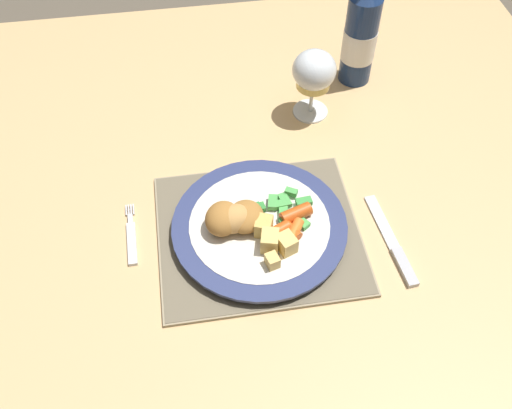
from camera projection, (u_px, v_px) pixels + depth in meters
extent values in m
plane|color=brown|center=(260.00, 351.00, 1.58)|extent=(6.00, 6.00, 0.00)
cube|color=tan|center=(263.00, 178.00, 1.02)|extent=(1.29, 1.08, 0.04)
cube|color=tan|center=(20.00, 162.00, 1.55)|extent=(0.06, 0.06, 0.70)
cube|color=tan|center=(433.00, 116.00, 1.66)|extent=(0.06, 0.06, 0.70)
cube|color=gray|center=(259.00, 233.00, 0.92)|extent=(0.32, 0.28, 0.01)
cube|color=#6B604A|center=(259.00, 232.00, 0.91)|extent=(0.32, 0.28, 0.00)
cylinder|color=silver|center=(259.00, 229.00, 0.91)|extent=(0.23, 0.23, 0.01)
cylinder|color=navy|center=(259.00, 225.00, 0.90)|extent=(0.28, 0.28, 0.01)
cylinder|color=silver|center=(259.00, 224.00, 0.90)|extent=(0.22, 0.22, 0.00)
ellipsoid|color=tan|center=(233.00, 219.00, 0.88)|extent=(0.07, 0.06, 0.04)
ellipsoid|color=#A87033|center=(245.00, 217.00, 0.88)|extent=(0.08, 0.08, 0.04)
ellipsoid|color=#A87033|center=(223.00, 219.00, 0.88)|extent=(0.07, 0.08, 0.04)
ellipsoid|color=#A87033|center=(226.00, 218.00, 0.88)|extent=(0.07, 0.06, 0.04)
cube|color=#4CA84C|center=(285.00, 201.00, 0.92)|extent=(0.02, 0.03, 0.01)
cube|color=#338438|center=(284.00, 224.00, 0.89)|extent=(0.01, 0.02, 0.01)
cube|color=#4CA84C|center=(282.00, 204.00, 0.92)|extent=(0.03, 0.02, 0.01)
cube|color=green|center=(304.00, 202.00, 0.92)|extent=(0.03, 0.02, 0.01)
cube|color=#4CA84C|center=(301.00, 222.00, 0.89)|extent=(0.03, 0.03, 0.01)
cube|color=#4CA84C|center=(273.00, 202.00, 0.92)|extent=(0.02, 0.03, 0.01)
cube|color=#4CA84C|center=(291.00, 192.00, 0.93)|extent=(0.02, 0.02, 0.01)
cube|color=#338438|center=(253.00, 208.00, 0.90)|extent=(0.03, 0.02, 0.01)
cube|color=#4CA84C|center=(283.00, 212.00, 0.91)|extent=(0.02, 0.03, 0.01)
cube|color=#338438|center=(257.00, 208.00, 0.91)|extent=(0.03, 0.02, 0.01)
cylinder|color=#CC5119|center=(292.00, 231.00, 0.88)|extent=(0.03, 0.03, 0.02)
cylinder|color=orange|center=(294.00, 231.00, 0.88)|extent=(0.04, 0.04, 0.02)
cylinder|color=#CC5119|center=(296.00, 214.00, 0.90)|extent=(0.05, 0.04, 0.02)
cylinder|color=#CC5119|center=(279.00, 231.00, 0.88)|extent=(0.04, 0.03, 0.02)
cube|color=silver|center=(132.00, 244.00, 0.90)|extent=(0.02, 0.08, 0.01)
cube|color=silver|center=(131.00, 219.00, 0.93)|extent=(0.01, 0.02, 0.01)
cube|color=silver|center=(134.00, 209.00, 0.95)|extent=(0.00, 0.02, 0.00)
cube|color=silver|center=(131.00, 210.00, 0.95)|extent=(0.00, 0.02, 0.00)
cube|color=silver|center=(129.00, 210.00, 0.95)|extent=(0.00, 0.02, 0.00)
cube|color=silver|center=(126.00, 210.00, 0.94)|extent=(0.00, 0.02, 0.00)
cube|color=silver|center=(382.00, 222.00, 0.93)|extent=(0.03, 0.11, 0.00)
cube|color=#B2B2B7|center=(405.00, 267.00, 0.87)|extent=(0.02, 0.07, 0.01)
cylinder|color=silver|center=(310.00, 111.00, 1.10)|extent=(0.07, 0.07, 0.00)
cylinder|color=silver|center=(311.00, 98.00, 1.07)|extent=(0.01, 0.01, 0.06)
ellipsoid|color=silver|center=(314.00, 70.00, 1.02)|extent=(0.08, 0.08, 0.07)
cylinder|color=#EACC66|center=(313.00, 80.00, 1.04)|extent=(0.06, 0.06, 0.03)
cylinder|color=navy|center=(360.00, 40.00, 1.10)|extent=(0.06, 0.06, 0.18)
cylinder|color=white|center=(359.00, 44.00, 1.10)|extent=(0.07, 0.07, 0.06)
cube|color=#E5BC66|center=(287.00, 243.00, 0.86)|extent=(0.03, 0.04, 0.03)
cube|color=#E5BC66|center=(270.00, 241.00, 0.86)|extent=(0.03, 0.04, 0.03)
cube|color=#E5BC66|center=(272.00, 261.00, 0.84)|extent=(0.02, 0.02, 0.02)
cube|color=#DBB256|center=(264.00, 226.00, 0.88)|extent=(0.03, 0.04, 0.03)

